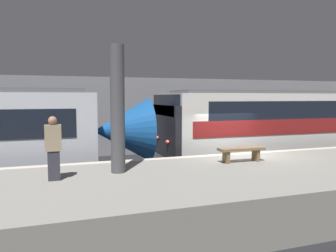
{
  "coord_description": "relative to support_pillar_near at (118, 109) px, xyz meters",
  "views": [
    {
      "loc": [
        -6.2,
        -10.19,
        3.14
      ],
      "look_at": [
        -2.36,
        1.06,
        2.08
      ],
      "focal_mm": 35.0,
      "sensor_mm": 36.0,
      "label": 1
    }
  ],
  "objects": [
    {
      "name": "platform",
      "position": [
        4.68,
        -0.79,
        -2.25
      ],
      "size": [
        40.0,
        4.81,
        1.14
      ],
      "color": "gray",
      "rests_on": "ground"
    },
    {
      "name": "person_waiting",
      "position": [
        -1.62,
        -0.33,
        -0.87
      ],
      "size": [
        0.38,
        0.24,
        1.55
      ],
      "color": "#2D2D38",
      "rests_on": "platform"
    },
    {
      "name": "platform_bench",
      "position": [
        3.86,
        0.16,
        -1.34
      ],
      "size": [
        1.5,
        0.4,
        0.45
      ],
      "color": "brown",
      "rests_on": "platform"
    },
    {
      "name": "ground_plane",
      "position": [
        4.68,
        1.61,
        -2.81
      ],
      "size": [
        120.0,
        120.0,
        0.0
      ],
      "primitive_type": "plane",
      "color": "black"
    },
    {
      "name": "support_pillar_near",
      "position": [
        0.0,
        0.0,
        0.0
      ],
      "size": [
        0.38,
        0.38,
        3.36
      ],
      "color": "#47474C",
      "rests_on": "platform"
    },
    {
      "name": "station_rear_barrier",
      "position": [
        4.68,
        8.9,
        -0.72
      ],
      "size": [
        50.0,
        0.15,
        4.19
      ],
      "color": "gray",
      "rests_on": "ground"
    }
  ]
}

